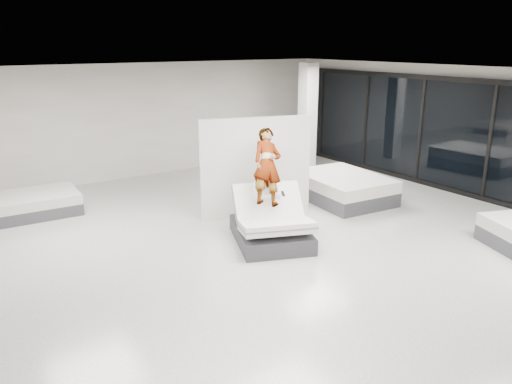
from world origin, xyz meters
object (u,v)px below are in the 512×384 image
at_px(remote, 283,194).
at_px(column, 307,120).
at_px(flat_bed_right_far, 342,188).
at_px(hero_bed, 271,225).
at_px(flat_bed_left_far, 36,204).
at_px(person, 267,180).
at_px(divider_panel, 256,168).

xyz_separation_m(remote, column, (3.78, 3.82, 0.62)).
bearing_deg(flat_bed_right_far, hero_bed, -158.36).
height_order(remote, flat_bed_left_far, remote).
bearing_deg(person, flat_bed_right_far, 38.91).
bearing_deg(divider_panel, flat_bed_right_far, 14.97).
xyz_separation_m(person, flat_bed_right_far, (2.92, 0.90, -0.86)).
height_order(hero_bed, person, person).
relative_size(hero_bed, flat_bed_right_far, 0.88).
relative_size(hero_bed, column, 0.67).
xyz_separation_m(person, flat_bed_left_far, (-3.54, 4.04, -0.93)).
bearing_deg(divider_panel, remote, -85.32).
height_order(person, remote, person).
height_order(hero_bed, column, column).
bearing_deg(person, hero_bed, -90.00).
bearing_deg(column, person, -138.47).
bearing_deg(person, column, 63.30).
xyz_separation_m(divider_panel, column, (3.37, 2.31, 0.49)).
bearing_deg(column, hero_bed, -136.91).
distance_m(divider_panel, column, 4.12).
xyz_separation_m(flat_bed_right_far, flat_bed_left_far, (-6.46, 3.14, -0.07)).
distance_m(hero_bed, flat_bed_right_far, 3.27).
bearing_deg(column, remote, -134.69).
relative_size(hero_bed, remote, 15.26).
relative_size(flat_bed_right_far, column, 0.76).
relative_size(remote, column, 0.04).
height_order(flat_bed_right_far, flat_bed_left_far, flat_bed_right_far).
distance_m(hero_bed, remote, 0.67).
bearing_deg(hero_bed, flat_bed_right_far, 21.64).
bearing_deg(flat_bed_right_far, remote, -155.33).
xyz_separation_m(remote, flat_bed_left_far, (-3.61, 4.44, -0.73)).
bearing_deg(flat_bed_right_far, divider_panel, 175.21).
height_order(hero_bed, remote, hero_bed).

